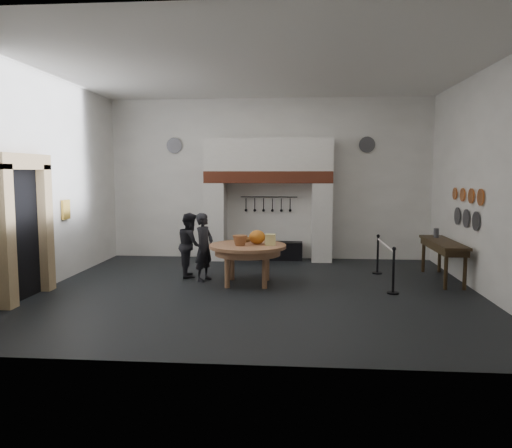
# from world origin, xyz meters

# --- Properties ---
(floor) EXTENTS (9.00, 8.00, 0.02)m
(floor) POSITION_xyz_m (0.00, 0.00, 0.00)
(floor) COLOR black
(floor) RESTS_ON ground
(ceiling) EXTENTS (9.00, 8.00, 0.02)m
(ceiling) POSITION_xyz_m (0.00, 0.00, 4.50)
(ceiling) COLOR silver
(ceiling) RESTS_ON wall_back
(wall_back) EXTENTS (9.00, 0.02, 4.50)m
(wall_back) POSITION_xyz_m (0.00, 4.00, 2.25)
(wall_back) COLOR white
(wall_back) RESTS_ON floor
(wall_front) EXTENTS (9.00, 0.02, 4.50)m
(wall_front) POSITION_xyz_m (0.00, -4.00, 2.25)
(wall_front) COLOR white
(wall_front) RESTS_ON floor
(wall_left) EXTENTS (0.02, 8.00, 4.50)m
(wall_left) POSITION_xyz_m (-4.50, 0.00, 2.25)
(wall_left) COLOR white
(wall_left) RESTS_ON floor
(wall_right) EXTENTS (0.02, 8.00, 4.50)m
(wall_right) POSITION_xyz_m (4.50, 0.00, 2.25)
(wall_right) COLOR white
(wall_right) RESTS_ON floor
(chimney_pier_left) EXTENTS (0.55, 0.70, 2.15)m
(chimney_pier_left) POSITION_xyz_m (-1.48, 3.65, 1.07)
(chimney_pier_left) COLOR silver
(chimney_pier_left) RESTS_ON floor
(chimney_pier_right) EXTENTS (0.55, 0.70, 2.15)m
(chimney_pier_right) POSITION_xyz_m (1.48, 3.65, 1.07)
(chimney_pier_right) COLOR silver
(chimney_pier_right) RESTS_ON floor
(hearth_brick_band) EXTENTS (3.50, 0.72, 0.32)m
(hearth_brick_band) POSITION_xyz_m (0.00, 3.65, 2.31)
(hearth_brick_band) COLOR #9E442B
(hearth_brick_band) RESTS_ON chimney_pier_left
(chimney_hood) EXTENTS (3.50, 0.70, 0.90)m
(chimney_hood) POSITION_xyz_m (0.00, 3.65, 2.92)
(chimney_hood) COLOR silver
(chimney_hood) RESTS_ON hearth_brick_band
(iron_range) EXTENTS (1.90, 0.45, 0.50)m
(iron_range) POSITION_xyz_m (0.00, 3.72, 0.25)
(iron_range) COLOR black
(iron_range) RESTS_ON floor
(utensil_rail) EXTENTS (1.60, 0.02, 0.02)m
(utensil_rail) POSITION_xyz_m (0.00, 3.92, 1.75)
(utensil_rail) COLOR black
(utensil_rail) RESTS_ON wall_back
(door_recess) EXTENTS (0.04, 1.10, 2.50)m
(door_recess) POSITION_xyz_m (-4.47, -1.00, 1.25)
(door_recess) COLOR black
(door_recess) RESTS_ON floor
(door_jamb_near) EXTENTS (0.22, 0.30, 2.60)m
(door_jamb_near) POSITION_xyz_m (-4.38, -1.70, 1.30)
(door_jamb_near) COLOR tan
(door_jamb_near) RESTS_ON floor
(door_jamb_far) EXTENTS (0.22, 0.30, 2.60)m
(door_jamb_far) POSITION_xyz_m (-4.38, -0.30, 1.30)
(door_jamb_far) COLOR tan
(door_jamb_far) RESTS_ON floor
(door_lintel) EXTENTS (0.22, 1.70, 0.30)m
(door_lintel) POSITION_xyz_m (-4.38, -1.00, 2.65)
(door_lintel) COLOR tan
(door_lintel) RESTS_ON door_jamb_near
(wall_plaque) EXTENTS (0.05, 0.34, 0.44)m
(wall_plaque) POSITION_xyz_m (-4.45, 0.80, 1.60)
(wall_plaque) COLOR gold
(wall_plaque) RESTS_ON wall_left
(work_table) EXTENTS (2.15, 2.15, 0.07)m
(work_table) POSITION_xyz_m (-0.27, 0.60, 0.84)
(work_table) COLOR #AF7953
(work_table) RESTS_ON floor
(pumpkin) EXTENTS (0.36, 0.36, 0.31)m
(pumpkin) POSITION_xyz_m (-0.07, 0.70, 1.03)
(pumpkin) COLOR orange
(pumpkin) RESTS_ON work_table
(cheese_block_big) EXTENTS (0.22, 0.22, 0.24)m
(cheese_block_big) POSITION_xyz_m (0.23, 0.55, 0.99)
(cheese_block_big) COLOR #DCD384
(cheese_block_big) RESTS_ON work_table
(cheese_block_small) EXTENTS (0.18, 0.18, 0.20)m
(cheese_block_small) POSITION_xyz_m (0.21, 0.85, 0.97)
(cheese_block_small) COLOR #FFF698
(cheese_block_small) RESTS_ON work_table
(wicker_basket) EXTENTS (0.41, 0.41, 0.22)m
(wicker_basket) POSITION_xyz_m (-0.42, 0.45, 0.98)
(wicker_basket) COLOR #9E663A
(wicker_basket) RESTS_ON work_table
(bread_loaf) EXTENTS (0.31, 0.18, 0.13)m
(bread_loaf) POSITION_xyz_m (-0.37, 0.95, 0.94)
(bread_loaf) COLOR olive
(bread_loaf) RESTS_ON work_table
(visitor_near) EXTENTS (0.55, 0.66, 1.53)m
(visitor_near) POSITION_xyz_m (-1.29, 0.88, 0.77)
(visitor_near) COLOR black
(visitor_near) RESTS_ON floor
(visitor_far) EXTENTS (0.73, 0.85, 1.51)m
(visitor_far) POSITION_xyz_m (-1.69, 1.28, 0.75)
(visitor_far) COLOR black
(visitor_far) RESTS_ON floor
(side_table) EXTENTS (0.55, 2.20, 0.06)m
(side_table) POSITION_xyz_m (4.10, 1.36, 0.87)
(side_table) COLOR #352613
(side_table) RESTS_ON floor
(pewter_jug) EXTENTS (0.12, 0.12, 0.22)m
(pewter_jug) POSITION_xyz_m (4.10, 1.96, 1.01)
(pewter_jug) COLOR #4C4C51
(pewter_jug) RESTS_ON side_table
(copper_pan_a) EXTENTS (0.03, 0.34, 0.34)m
(copper_pan_a) POSITION_xyz_m (4.46, 0.20, 1.95)
(copper_pan_a) COLOR #C6662D
(copper_pan_a) RESTS_ON wall_right
(copper_pan_b) EXTENTS (0.03, 0.32, 0.32)m
(copper_pan_b) POSITION_xyz_m (4.46, 0.75, 1.95)
(copper_pan_b) COLOR #C6662D
(copper_pan_b) RESTS_ON wall_right
(copper_pan_c) EXTENTS (0.03, 0.30, 0.30)m
(copper_pan_c) POSITION_xyz_m (4.46, 1.30, 1.95)
(copper_pan_c) COLOR #C6662D
(copper_pan_c) RESTS_ON wall_right
(copper_pan_d) EXTENTS (0.03, 0.28, 0.28)m
(copper_pan_d) POSITION_xyz_m (4.46, 1.85, 1.95)
(copper_pan_d) COLOR #C6662D
(copper_pan_d) RESTS_ON wall_right
(pewter_plate_left) EXTENTS (0.03, 0.40, 0.40)m
(pewter_plate_left) POSITION_xyz_m (4.46, 0.40, 1.45)
(pewter_plate_left) COLOR #4C4C51
(pewter_plate_left) RESTS_ON wall_right
(pewter_plate_mid) EXTENTS (0.03, 0.40, 0.40)m
(pewter_plate_mid) POSITION_xyz_m (4.46, 1.00, 1.45)
(pewter_plate_mid) COLOR #4C4C51
(pewter_plate_mid) RESTS_ON wall_right
(pewter_plate_right) EXTENTS (0.03, 0.40, 0.40)m
(pewter_plate_right) POSITION_xyz_m (4.46, 1.60, 1.45)
(pewter_plate_right) COLOR #4C4C51
(pewter_plate_right) RESTS_ON wall_right
(pewter_plate_back_left) EXTENTS (0.44, 0.03, 0.44)m
(pewter_plate_back_left) POSITION_xyz_m (-2.70, 3.96, 3.20)
(pewter_plate_back_left) COLOR #4C4C51
(pewter_plate_back_left) RESTS_ON wall_back
(pewter_plate_back_right) EXTENTS (0.44, 0.03, 0.44)m
(pewter_plate_back_right) POSITION_xyz_m (2.70, 3.96, 3.20)
(pewter_plate_back_right) COLOR #4C4C51
(pewter_plate_back_right) RESTS_ON wall_back
(barrier_post_near) EXTENTS (0.05, 0.05, 0.90)m
(barrier_post_near) POSITION_xyz_m (2.75, -0.02, 0.45)
(barrier_post_near) COLOR black
(barrier_post_near) RESTS_ON floor
(barrier_post_far) EXTENTS (0.05, 0.05, 0.90)m
(barrier_post_far) POSITION_xyz_m (2.75, 1.98, 0.45)
(barrier_post_far) COLOR black
(barrier_post_far) RESTS_ON floor
(barrier_rope) EXTENTS (0.04, 2.00, 0.04)m
(barrier_rope) POSITION_xyz_m (2.75, 0.98, 0.85)
(barrier_rope) COLOR white
(barrier_rope) RESTS_ON barrier_post_near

